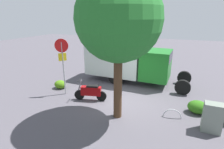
% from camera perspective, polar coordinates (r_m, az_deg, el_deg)
% --- Properties ---
extents(ground_plane, '(60.00, 60.00, 0.00)m').
position_cam_1_polar(ground_plane, '(9.97, 4.83, -8.45)').
color(ground_plane, '#4E4A52').
extents(box_truck_near, '(7.18, 2.42, 2.83)m').
position_cam_1_polar(box_truck_near, '(12.56, 5.10, 4.84)').
color(box_truck_near, black).
rests_on(box_truck_near, ground).
extents(motorcycle, '(1.78, 0.70, 1.20)m').
position_cam_1_polar(motorcycle, '(9.89, -6.78, -5.42)').
color(motorcycle, black).
rests_on(motorcycle, ground).
extents(stop_sign, '(0.71, 0.33, 3.29)m').
position_cam_1_polar(stop_sign, '(10.47, -15.51, 5.03)').
color(stop_sign, '#9E9EA3').
rests_on(stop_sign, ground).
extents(street_tree, '(3.50, 3.50, 6.10)m').
position_cam_1_polar(street_tree, '(7.33, 2.10, 17.14)').
color(street_tree, '#47301E').
rests_on(street_tree, ground).
extents(utility_cabinet, '(0.73, 0.49, 1.23)m').
position_cam_1_polar(utility_cabinet, '(8.31, 29.42, -11.93)').
color(utility_cabinet, slate).
rests_on(utility_cabinet, ground).
extents(bike_rack_hoop, '(0.85, 0.13, 0.85)m').
position_cam_1_polar(bike_rack_hoop, '(8.92, 18.63, -12.86)').
color(bike_rack_hoop, '#B7B7BC').
rests_on(bike_rack_hoop, ground).
extents(shrub_mid_verge, '(0.92, 0.75, 0.63)m').
position_cam_1_polar(shrub_mid_verge, '(9.60, 25.69, -9.36)').
color(shrub_mid_verge, '#2C6716').
rests_on(shrub_mid_verge, ground).
extents(shrub_by_tree, '(0.78, 0.64, 0.53)m').
position_cam_1_polar(shrub_by_tree, '(11.99, -16.21, -3.06)').
color(shrub_by_tree, '#457715').
rests_on(shrub_by_tree, ground).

